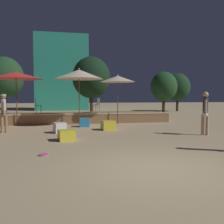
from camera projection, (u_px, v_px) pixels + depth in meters
ground_plane at (156, 169)px, 5.72m from camera, size 120.00×120.00×0.00m
wooden_deck at (83, 117)px, 16.48m from camera, size 10.81×3.03×0.65m
patio_umbrella_0 at (79, 74)px, 14.25m from camera, size 2.77×2.77×3.28m
patio_umbrella_1 at (118, 79)px, 14.97m from camera, size 2.12×2.12×2.99m
patio_umbrella_2 at (16, 75)px, 13.98m from camera, size 2.92×2.92×3.13m
cube_seat_1 at (85, 123)px, 13.69m from camera, size 0.61×0.61×0.47m
cube_seat_2 at (67, 135)px, 9.43m from camera, size 0.69×0.69×0.40m
cube_seat_3 at (108, 125)px, 12.43m from camera, size 0.69×0.69×0.47m
cube_seat_4 at (60, 128)px, 11.41m from camera, size 0.63×0.63×0.47m
person_2 at (4, 111)px, 11.43m from camera, size 0.30×0.52×1.78m
person_3 at (205, 111)px, 10.67m from camera, size 0.29×0.44×1.87m
bistro_chair_0 at (37, 104)px, 15.58m from camera, size 0.41×0.40×0.90m
bistro_chair_1 at (97, 103)px, 16.86m from camera, size 0.48×0.48×0.90m
frisbee_disc at (43, 155)px, 7.05m from camera, size 0.26×0.26×0.03m
background_tree_0 at (91, 78)px, 22.62m from camera, size 3.42×3.42×5.26m
background_tree_1 at (164, 87)px, 23.55m from camera, size 2.52×2.52×4.00m
background_tree_2 at (178, 87)px, 28.14m from camera, size 2.81×2.81×4.29m
background_tree_3 at (4, 78)px, 24.16m from camera, size 3.64×3.64×5.51m
distant_building at (62, 74)px, 31.47m from camera, size 6.31×4.91×9.08m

